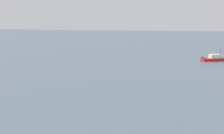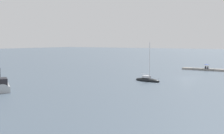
% 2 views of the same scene
% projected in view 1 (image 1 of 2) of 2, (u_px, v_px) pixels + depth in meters
% --- Properties ---
extents(motorboat_red_near, '(4.66, 6.22, 3.42)m').
position_uv_depth(motorboat_red_near, '(213.00, 59.00, 62.30)').
color(motorboat_red_near, red).
rests_on(motorboat_red_near, ground_plane).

